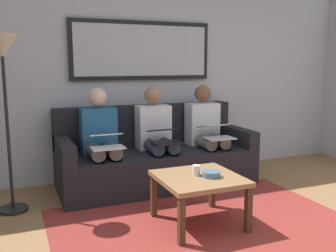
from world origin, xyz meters
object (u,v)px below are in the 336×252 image
Objects in this scene: cup at (196,170)px; person_right at (101,138)px; laptop_black at (164,136)px; laptop_white at (106,140)px; laptop_silver at (216,131)px; person_middle at (156,134)px; bowl at (211,174)px; person_left at (206,130)px; standing_lamp at (3,66)px; couch at (154,158)px; framed_mirror at (142,51)px; coffee_table at (199,182)px.

cup is 1.27m from person_right.
laptop_white is at bearing 0.44° from laptop_black.
person_middle is at bearing -20.57° from laptop_silver.
person_right is (0.68, -1.21, 0.15)m from bowl.
cup is 0.13m from bowl.
bowl is 1.35m from person_left.
person_right is at bearing -20.93° from laptop_black.
person_left is 0.69× the size of standing_lamp.
laptop_silver is at bearing -179.58° from laptop_black.
laptop_silver is at bearing 154.24° from couch.
couch is at bearing -90.00° from person_middle.
person_middle reaches higher than couch.
couch is at bearing -90.00° from laptop_black.
person_middle reaches higher than bowl.
couch is at bearing -87.99° from bowl.
laptop_silver is (-0.60, -0.97, 0.17)m from bowl.
cup is 0.89m from laptop_black.
bowl is 0.14× the size of person_left.
laptop_silver is at bearing 90.00° from person_left.
framed_mirror reaches higher than laptop_silver.
laptop_black is 0.64m from laptop_white.
person_right is 3.41× the size of laptop_white.
standing_lamp reaches higher than person_right.
framed_mirror is 1.33m from laptop_white.
couch is 1.20m from cup.
person_right is at bearing 0.00° from person_left.
cup is at bearing 58.21° from person_left.
bowl is 2.10m from standing_lamp.
person_right is (1.28, -0.24, -0.02)m from laptop_silver.
couch is at bearing -6.13° from person_left.
person_left is at bearing -168.96° from laptop_white.
standing_lamp reaches higher than coffee_table.
person_left is 2.33m from standing_lamp.
standing_lamp reaches higher than bowl.
person_right is (0.64, 0.07, 0.30)m from couch.
person_right is at bearing -90.00° from laptop_white.
bowl is 0.14× the size of person_middle.
laptop_black is (0.64, 0.24, 0.02)m from person_left.
couch is 0.71m from person_left.
person_middle is (-0.04, -1.15, 0.23)m from coffee_table.
laptop_silver is at bearing -126.86° from coffee_table.
standing_lamp is (2.19, -0.04, 0.74)m from laptop_silver.
laptop_black reaches higher than coffee_table.
couch is 14.14× the size of bowl.
bowl is 0.44× the size of laptop_black.
person_left reaches higher than bowl.
couch is 6.25× the size of laptop_black.
person_middle is (0.00, 0.07, 0.30)m from couch.
couch is 1.93× the size of person_right.
person_middle reaches higher than laptop_white.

